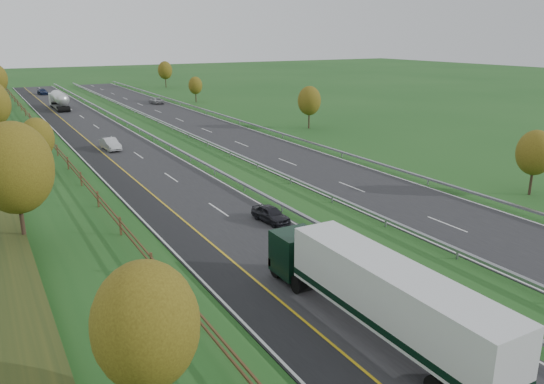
{
  "coord_description": "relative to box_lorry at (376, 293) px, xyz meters",
  "views": [
    {
      "loc": [
        -15.59,
        -3.98,
        14.19
      ],
      "look_at": [
        4.16,
        30.99,
        2.2
      ],
      "focal_mm": 35.0,
      "sensor_mm": 36.0,
      "label": 1
    }
  ],
  "objects": [
    {
      "name": "far_carriageway",
      "position": [
        16.49,
        46.51,
        -2.31
      ],
      "size": [
        10.5,
        200.0,
        0.04
      ],
      "primitive_type": "cube",
      "color": "black",
      "rests_on": "ground"
    },
    {
      "name": "car_dark_near",
      "position": [
        3.62,
        16.75,
        -1.65
      ],
      "size": [
        1.97,
        3.9,
        1.27
      ],
      "primitive_type": "imported",
      "rotation": [
        0.0,
        0.0,
        0.13
      ],
      "color": "black",
      "rests_on": "near_carriageway"
    },
    {
      "name": "median_barrier_near",
      "position": [
        5.69,
        46.51,
        -1.72
      ],
      "size": [
        0.32,
        200.0,
        0.71
      ],
      "color": "gray",
      "rests_on": "ground"
    },
    {
      "name": "ground",
      "position": [
        7.99,
        41.51,
        -2.33
      ],
      "size": [
        400.0,
        400.0,
        0.0
      ],
      "primitive_type": "plane",
      "color": "#1B4A1A",
      "rests_on": "ground"
    },
    {
      "name": "car_small_far",
      "position": [
        -0.08,
        124.01,
        -1.63
      ],
      "size": [
        2.29,
        4.7,
        1.32
      ],
      "primitive_type": "imported",
      "rotation": [
        0.0,
        0.0,
        0.1
      ],
      "color": "#131E3D",
      "rests_on": "near_carriageway"
    },
    {
      "name": "median_barrier_far",
      "position": [
        10.79,
        46.51,
        -1.72
      ],
      "size": [
        0.32,
        200.0,
        0.71
      ],
      "color": "gray",
      "rests_on": "ground"
    },
    {
      "name": "near_carriageway",
      "position": [
        -0.01,
        46.51,
        -2.31
      ],
      "size": [
        10.5,
        200.0,
        0.04
      ],
      "primitive_type": "cube",
      "color": "black",
      "rests_on": "ground"
    },
    {
      "name": "road_tanker",
      "position": [
        -0.55,
        94.11,
        -0.47
      ],
      "size": [
        2.4,
        11.22,
        3.46
      ],
      "color": "silver",
      "rests_on": "near_carriageway"
    },
    {
      "name": "embankment_left",
      "position": [
        -13.01,
        46.51,
        -1.33
      ],
      "size": [
        12.0,
        200.0,
        2.0
      ],
      "primitive_type": "cube",
      "color": "#1B4A1A",
      "rests_on": "ground"
    },
    {
      "name": "car_silver_mid",
      "position": [
        -0.93,
        50.35,
        -1.55
      ],
      "size": [
        1.93,
        4.61,
        1.48
      ],
      "primitive_type": "imported",
      "rotation": [
        0.0,
        0.0,
        0.08
      ],
      "color": "#B4B5B9",
      "rests_on": "near_carriageway"
    },
    {
      "name": "trees_left",
      "position": [
        -12.65,
        43.14,
        4.04
      ],
      "size": [
        6.64,
        164.3,
        7.66
      ],
      "color": "#2D2116",
      "rests_on": "embankment_left"
    },
    {
      "name": "fence_left",
      "position": [
        -8.51,
        46.1,
        0.4
      ],
      "size": [
        0.12,
        189.06,
        1.2
      ],
      "color": "#422B19",
      "rests_on": "embankment_left"
    },
    {
      "name": "trees_far",
      "position": [
        29.79,
        75.72,
        1.92
      ],
      "size": [
        8.45,
        118.6,
        7.12
      ],
      "color": "#2D2116",
      "rests_on": "ground"
    },
    {
      "name": "outer_barrier_far",
      "position": [
        22.29,
        46.51,
        -1.71
      ],
      "size": [
        0.32,
        200.0,
        0.71
      ],
      "color": "gray",
      "rests_on": "ground"
    },
    {
      "name": "box_lorry",
      "position": [
        0.0,
        0.0,
        0.0
      ],
      "size": [
        2.58,
        16.28,
        4.06
      ],
      "color": "black",
      "rests_on": "near_carriageway"
    },
    {
      "name": "hard_shoulder",
      "position": [
        -3.76,
        46.51,
        -2.31
      ],
      "size": [
        3.0,
        200.0,
        0.04
      ],
      "primitive_type": "cube",
      "color": "black",
      "rests_on": "ground"
    },
    {
      "name": "car_oncoming",
      "position": [
        18.65,
        93.07,
        -1.64
      ],
      "size": [
        2.18,
        4.69,
        1.3
      ],
      "primitive_type": "imported",
      "rotation": [
        0.0,
        0.0,
        3.14
      ],
      "color": "#A6A6AA",
      "rests_on": "far_carriageway"
    },
    {
      "name": "lane_markings",
      "position": [
        6.4,
        46.39,
        -2.28
      ],
      "size": [
        26.75,
        200.0,
        0.01
      ],
      "color": "silver",
      "rests_on": "near_carriageway"
    }
  ]
}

